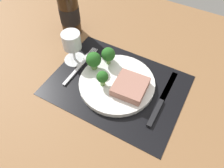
{
  "coord_description": "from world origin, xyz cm",
  "views": [
    {
      "loc": [
        19.49,
        -38.25,
        55.32
      ],
      "look_at": [
        -0.89,
        -1.6,
        1.9
      ],
      "focal_mm": 35.04,
      "sensor_mm": 36.0,
      "label": 1
    }
  ],
  "objects": [
    {
      "name": "wine_glass",
      "position": [
        -18.41,
        2.99,
        7.63
      ],
      "size": [
        7.45,
        7.45,
        11.4
      ],
      "color": "silver",
      "rests_on": "ground_plane"
    },
    {
      "name": "broccoli_back_left",
      "position": [
        -9.27,
        1.49,
        5.66
      ],
      "size": [
        4.91,
        4.91,
        6.38
      ],
      "color": "#5B8942",
      "rests_on": "plate"
    },
    {
      "name": "ground_plane",
      "position": [
        0.0,
        0.0,
        -1.5
      ],
      "size": [
        140.0,
        110.0,
        3.0
      ],
      "primitive_type": "cube",
      "color": "brown"
    },
    {
      "name": "wine_bottle",
      "position": [
        -28.01,
        15.13,
        9.67
      ],
      "size": [
        7.41,
        7.41,
        27.87
      ],
      "color": "#331E0F",
      "rests_on": "ground_plane"
    },
    {
      "name": "placemat",
      "position": [
        0.0,
        0.0,
        0.15
      ],
      "size": [
        41.98,
        31.37,
        0.3
      ],
      "primitive_type": "cube",
      "color": "black",
      "rests_on": "ground_plane"
    },
    {
      "name": "plate",
      "position": [
        0.0,
        0.0,
        1.1
      ],
      "size": [
        23.95,
        23.95,
        1.6
      ],
      "primitive_type": "cylinder",
      "color": "white",
      "rests_on": "placemat"
    },
    {
      "name": "broccoli_front_edge",
      "position": [
        -3.32,
        -3.09,
        5.32
      ],
      "size": [
        3.63,
        3.63,
        5.48
      ],
      "color": "#6B994C",
      "rests_on": "plate"
    },
    {
      "name": "broccoli_near_steak",
      "position": [
        -6.3,
        5.67,
        5.83
      ],
      "size": [
        4.53,
        4.53,
        6.31
      ],
      "color": "#6B994C",
      "rests_on": "plate"
    },
    {
      "name": "knife",
      "position": [
        14.69,
        0.53,
        0.6
      ],
      "size": [
        1.8,
        23.0,
        0.8
      ],
      "rotation": [
        0.0,
        0.0,
        -0.04
      ],
      "color": "black",
      "rests_on": "placemat"
    },
    {
      "name": "steak",
      "position": [
        4.88,
        -0.62,
        3.17
      ],
      "size": [
        10.09,
        10.28,
        2.54
      ],
      "primitive_type": "cube",
      "rotation": [
        0.0,
        0.0,
        0.06
      ],
      "color": "#9E6B5B",
      "rests_on": "plate"
    },
    {
      "name": "fork",
      "position": [
        -14.71,
        1.42,
        0.55
      ],
      "size": [
        2.4,
        19.2,
        0.5
      ],
      "rotation": [
        0.0,
        0.0,
        -0.02
      ],
      "color": "silver",
      "rests_on": "placemat"
    }
  ]
}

